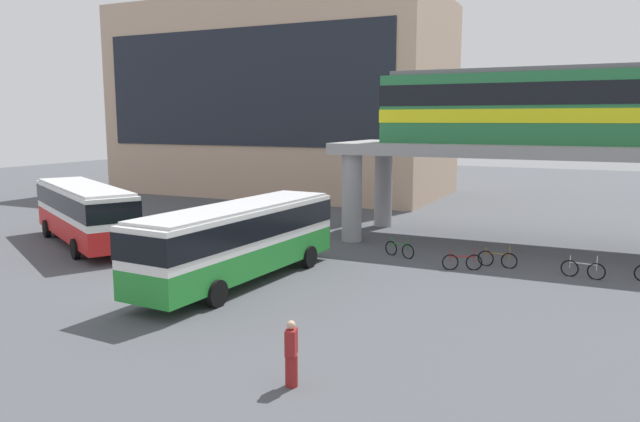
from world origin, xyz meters
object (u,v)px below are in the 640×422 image
(bus_main, at_px, (240,235))
(pedestrian_by_bike_rack, at_px, (291,356))
(bicycle_silver, at_px, (583,270))
(bicycle_red, at_px, (462,262))
(bicycle_brown, at_px, (497,259))
(bicycle_green, at_px, (399,249))
(station_building, at_px, (283,101))
(train, at_px, (630,105))
(bus_secondary, at_px, (84,208))

(bus_main, height_order, pedestrian_by_bike_rack, bus_main)
(bicycle_silver, bearing_deg, bicycle_red, -170.76)
(bicycle_red, bearing_deg, bicycle_brown, 42.01)
(bicycle_red, bearing_deg, bus_main, -142.79)
(bus_main, height_order, bicycle_red, bus_main)
(bicycle_silver, bearing_deg, bus_main, -152.11)
(bus_main, bearing_deg, bicycle_silver, 27.89)
(bicycle_silver, bearing_deg, bicycle_green, 176.51)
(bicycle_green, height_order, pedestrian_by_bike_rack, pedestrian_by_bike_rack)
(station_building, relative_size, pedestrian_by_bike_rack, 17.02)
(train, bearing_deg, bus_main, -138.92)
(pedestrian_by_bike_rack, bearing_deg, bus_secondary, 149.72)
(pedestrian_by_bike_rack, bearing_deg, train, 68.86)
(bicycle_brown, distance_m, pedestrian_by_bike_rack, 15.15)
(bicycle_silver, bearing_deg, bus_secondary, -170.68)
(bicycle_red, distance_m, bicycle_silver, 4.99)
(station_building, distance_m, bicycle_red, 32.35)
(train, relative_size, pedestrian_by_bike_rack, 14.27)
(bus_main, bearing_deg, bicycle_red, 37.21)
(station_building, bearing_deg, bus_main, -64.62)
(bus_main, relative_size, pedestrian_by_bike_rack, 6.52)
(train, relative_size, bicycle_brown, 13.67)
(station_building, relative_size, bicycle_green, 17.28)
(station_building, height_order, bicycle_green, station_building)
(bicycle_red, relative_size, bicycle_brown, 0.94)
(train, distance_m, pedestrian_by_bike_rack, 22.60)
(train, xyz_separation_m, bicycle_silver, (-1.50, -5.68, -7.00))
(bicycle_green, bearing_deg, pedestrian_by_bike_rack, -82.58)
(bus_secondary, distance_m, bicycle_red, 19.70)
(bus_main, bearing_deg, bicycle_green, 58.11)
(train, height_order, bicycle_green, train)
(pedestrian_by_bike_rack, bearing_deg, bicycle_red, 84.26)
(train, bearing_deg, bicycle_red, -134.73)
(bicycle_brown, bearing_deg, bicycle_silver, -6.46)
(bicycle_red, distance_m, pedestrian_by_bike_rack, 13.77)
(train, relative_size, bus_main, 2.19)
(bus_main, height_order, bus_secondary, same)
(station_building, bearing_deg, bicycle_silver, -39.79)
(bicycle_green, bearing_deg, bicycle_brown, -1.19)
(train, height_order, bicycle_red, train)
(station_building, xyz_separation_m, bicycle_silver, (26.42, -22.00, -8.01))
(train, height_order, bus_main, train)
(station_building, xyz_separation_m, bicycle_red, (21.50, -22.80, -8.01))
(bicycle_silver, relative_size, pedestrian_by_bike_rack, 1.04)
(train, xyz_separation_m, bicycle_brown, (-5.08, -5.28, -7.00))
(station_building, height_order, train, station_building)
(bus_secondary, xyz_separation_m, bicycle_silver, (24.29, 3.99, -1.63))
(bus_main, xyz_separation_m, bicycle_silver, (12.77, 6.76, -1.63))
(bus_secondary, relative_size, bicycle_silver, 6.08)
(bicycle_brown, relative_size, bicycle_green, 1.06)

